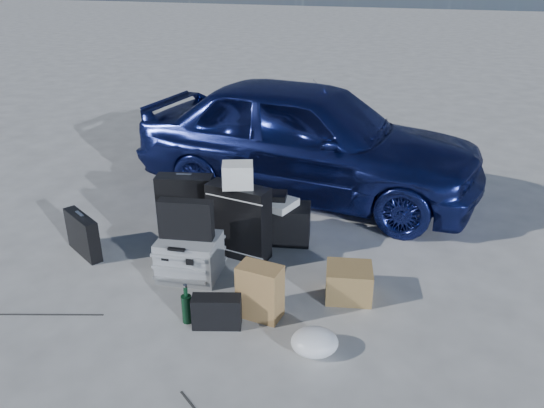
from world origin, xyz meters
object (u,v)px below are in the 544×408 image
(suitcase_right, at_px, (239,221))
(duffel_bag, at_px, (272,223))
(car, at_px, (307,138))
(green_bottle, at_px, (187,304))
(briefcase, at_px, (83,235))
(cardboard_box, at_px, (349,282))
(pelican_case, at_px, (190,257))
(suitcase_left, at_px, (186,210))

(suitcase_right, bearing_deg, duffel_bag, 71.18)
(car, xyz_separation_m, green_bottle, (-0.19, -2.59, -0.49))
(briefcase, relative_size, cardboard_box, 1.39)
(car, distance_m, cardboard_box, 2.15)
(pelican_case, xyz_separation_m, cardboard_box, (1.30, 0.10, -0.04))
(suitcase_left, bearing_deg, cardboard_box, -28.82)
(green_bottle, bearing_deg, pelican_case, 114.08)
(suitcase_right, xyz_separation_m, green_bottle, (-0.00, -1.03, -0.18))
(car, relative_size, briefcase, 7.73)
(green_bottle, bearing_deg, car, 85.78)
(briefcase, distance_m, cardboard_box, 2.37)
(suitcase_left, bearing_deg, car, 49.75)
(duffel_bag, bearing_deg, green_bottle, -109.88)
(suitcase_left, bearing_deg, duffel_bag, 7.06)
(pelican_case, relative_size, suitcase_right, 0.73)
(green_bottle, bearing_deg, suitcase_right, 89.96)
(suitcase_right, relative_size, cardboard_box, 1.90)
(car, relative_size, cardboard_box, 10.75)
(car, distance_m, suitcase_left, 1.68)
(suitcase_left, xyz_separation_m, green_bottle, (0.54, -1.10, -0.18))
(car, xyz_separation_m, pelican_case, (-0.45, -2.01, -0.46))
(cardboard_box, bearing_deg, briefcase, -178.31)
(car, relative_size, duffel_bag, 5.28)
(car, height_order, suitcase_right, car)
(pelican_case, distance_m, suitcase_right, 0.54)
(car, bearing_deg, suitcase_left, 159.53)
(car, height_order, suitcase_left, car)
(suitcase_left, relative_size, cardboard_box, 1.88)
(briefcase, xyz_separation_m, suitcase_left, (0.78, 0.49, 0.14))
(suitcase_right, relative_size, green_bottle, 2.21)
(car, xyz_separation_m, cardboard_box, (0.85, -1.91, -0.51))
(suitcase_left, distance_m, cardboard_box, 1.66)
(pelican_case, distance_m, briefcase, 1.06)
(duffel_bag, xyz_separation_m, green_bottle, (-0.18, -1.38, -0.03))
(pelican_case, height_order, duffel_bag, duffel_bag)
(pelican_case, xyz_separation_m, suitcase_right, (0.26, 0.45, 0.16))
(green_bottle, bearing_deg, duffel_bag, 82.38)
(suitcase_left, height_order, cardboard_box, suitcase_left)
(suitcase_left, distance_m, green_bottle, 1.24)
(pelican_case, relative_size, suitcase_left, 0.73)
(suitcase_left, distance_m, suitcase_right, 0.55)
(duffel_bag, bearing_deg, suitcase_left, -171.24)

